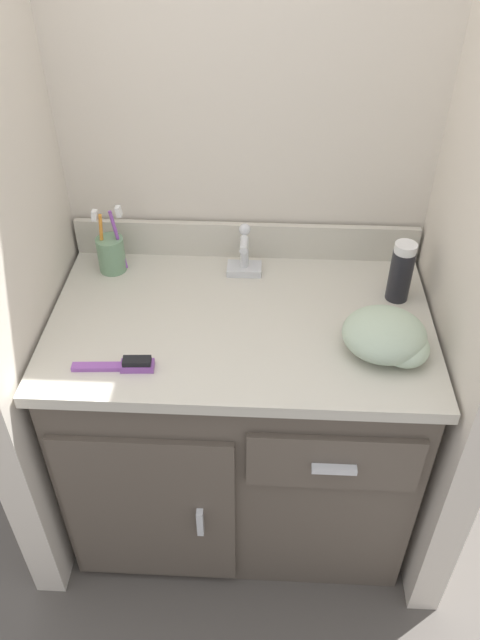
{
  "coord_description": "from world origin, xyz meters",
  "views": [
    {
      "loc": [
        0.06,
        -1.15,
        1.68
      ],
      "look_at": [
        0.0,
        -0.03,
        0.75
      ],
      "focal_mm": 35.0,
      "sensor_mm": 36.0,
      "label": 1
    }
  ],
  "objects_px": {
    "hairbrush": "(125,365)",
    "toothbrush_cup": "(111,253)",
    "hand_towel": "(389,337)",
    "shaving_cream_can": "(401,272)"
  },
  "relations": [
    {
      "from": "hairbrush",
      "to": "toothbrush_cup",
      "type": "bearing_deg",
      "value": 102.11
    },
    {
      "from": "toothbrush_cup",
      "to": "shaving_cream_can",
      "type": "distance_m",
      "value": 0.74
    },
    {
      "from": "toothbrush_cup",
      "to": "hairbrush",
      "type": "xyz_separation_m",
      "value": [
        0.1,
        -0.37,
        -0.04
      ]
    },
    {
      "from": "hairbrush",
      "to": "hand_towel",
      "type": "bearing_deg",
      "value": 4.84
    },
    {
      "from": "toothbrush_cup",
      "to": "hairbrush",
      "type": "bearing_deg",
      "value": -74.48
    },
    {
      "from": "toothbrush_cup",
      "to": "shaving_cream_can",
      "type": "xyz_separation_m",
      "value": [
        0.73,
        -0.09,
        0.03
      ]
    },
    {
      "from": "hairbrush",
      "to": "hand_towel",
      "type": "xyz_separation_m",
      "value": [
        0.58,
        0.08,
        0.03
      ]
    },
    {
      "from": "shaving_cream_can",
      "to": "hand_towel",
      "type": "height_order",
      "value": "shaving_cream_can"
    },
    {
      "from": "shaving_cream_can",
      "to": "hand_towel",
      "type": "bearing_deg",
      "value": -104.23
    },
    {
      "from": "toothbrush_cup",
      "to": "hand_towel",
      "type": "xyz_separation_m",
      "value": [
        0.68,
        -0.29,
        -0.01
      ]
    }
  ]
}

